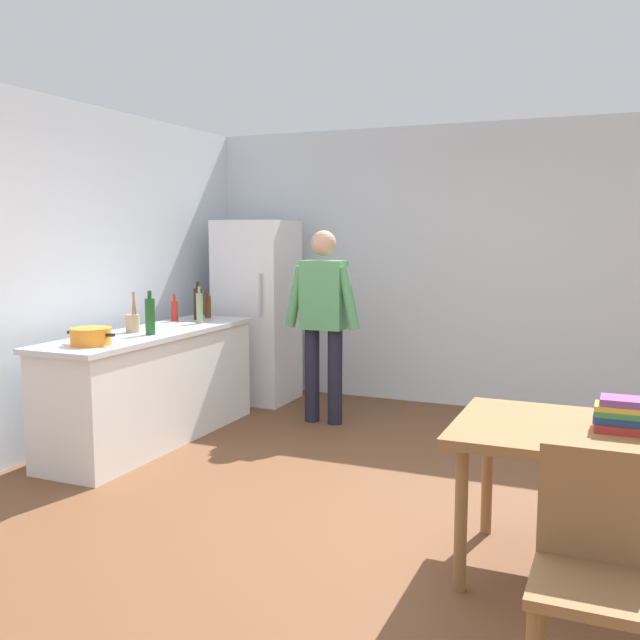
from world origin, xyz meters
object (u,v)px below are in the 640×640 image
object	(u,v)px
person	(323,313)
chair	(595,560)
bottle_vinegar_tall	(199,308)
bottle_wine_dark	(198,303)
refrigerator	(257,311)
bottle_beer_brown	(208,306)
book_stack	(621,415)
utensil_jar	(133,322)
bottle_wine_green	(150,316)
bottle_sauce_red	(175,310)
cooking_pot	(91,336)
dining_table	(604,446)

from	to	relation	value
person	chair	size ratio (longest dim) A/B	1.87
bottle_vinegar_tall	bottle_wine_dark	bearing A→B (deg)	125.22
person	refrigerator	bearing A→B (deg)	149.77
chair	bottle_wine_dark	xyz separation A→B (m)	(-3.47, 2.86, 0.51)
bottle_beer_brown	book_stack	bearing A→B (deg)	-29.75
bottle_vinegar_tall	book_stack	size ratio (longest dim) A/B	1.29
person	bottle_beer_brown	bearing A→B (deg)	-174.22
utensil_jar	book_stack	size ratio (longest dim) A/B	1.29
utensil_jar	bottle_wine_green	world-z (taller)	bottle_wine_green
bottle_sauce_red	bottle_wine_dark	size ratio (longest dim) A/B	0.71
bottle_vinegar_tall	bottle_beer_brown	size ratio (longest dim) A/B	1.23
utensil_jar	book_stack	world-z (taller)	utensil_jar
bottle_wine_green	refrigerator	bearing A→B (deg)	90.70
cooking_pot	bottle_wine_green	distance (m)	0.59
person	chair	bearing A→B (deg)	-52.97
chair	bottle_wine_green	size ratio (longest dim) A/B	2.68
cooking_pot	dining_table	bearing A→B (deg)	-5.92
bottle_vinegar_tall	person	bearing A→B (deg)	27.24
bottle_vinegar_tall	book_stack	distance (m)	3.75
refrigerator	bottle_beer_brown	bearing A→B (deg)	-103.40
person	cooking_pot	bearing A→B (deg)	-119.21
cooking_pot	bottle_vinegar_tall	distance (m)	1.31
refrigerator	dining_table	distance (m)	4.27
utensil_jar	bottle_wine_green	size ratio (longest dim) A/B	0.94
bottle_sauce_red	bottle_vinegar_tall	bearing A→B (deg)	-9.15
bottle_sauce_red	bottle_wine_green	bearing A→B (deg)	-67.95
refrigerator	utensil_jar	bearing A→B (deg)	-96.45
bottle_vinegar_tall	bottle_beer_brown	distance (m)	0.41
dining_table	bottle_sauce_red	size ratio (longest dim) A/B	5.83
refrigerator	dining_table	size ratio (longest dim) A/B	1.29
refrigerator	dining_table	world-z (taller)	refrigerator
utensil_jar	bottle_sauce_red	xyz separation A→B (m)	(-0.10, 0.71, 0.02)
dining_table	bottle_wine_dark	world-z (taller)	bottle_wine_dark
book_stack	dining_table	bearing A→B (deg)	-162.29
refrigerator	book_stack	xyz separation A→B (m)	(3.36, -2.68, -0.07)
dining_table	bottle_wine_green	size ratio (longest dim) A/B	4.12
refrigerator	bottle_sauce_red	world-z (taller)	refrigerator
person	book_stack	xyz separation A→B (m)	(2.42, -2.13, -0.15)
bottle_wine_green	bottle_sauce_red	xyz separation A→B (m)	(-0.31, 0.78, -0.05)
chair	bottle_beer_brown	bearing A→B (deg)	143.57
refrigerator	book_stack	distance (m)	4.30
cooking_pot	bottle_wine_green	bearing A→B (deg)	82.36
dining_table	cooking_pot	xyz separation A→B (m)	(-3.36, 0.35, 0.29)
bottle_sauce_red	bottle_vinegar_tall	size ratio (longest dim) A/B	0.75
person	dining_table	world-z (taller)	person
cooking_pot	bottle_wine_dark	xyz separation A→B (m)	(-0.11, 1.54, 0.09)
refrigerator	cooking_pot	bearing A→B (deg)	-91.36
refrigerator	chair	xyz separation A→B (m)	(3.30, -3.67, -0.37)
person	bottle_wine_dark	bearing A→B (deg)	-167.11
cooking_pot	book_stack	world-z (taller)	cooking_pot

